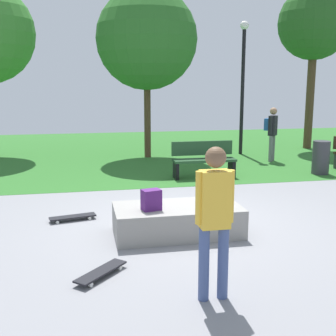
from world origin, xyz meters
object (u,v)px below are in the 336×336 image
at_px(backpack_on_ledge, 151,200).
at_px(park_bench_near_path, 204,159).
at_px(lamp_post, 243,75).
at_px(skateboard_by_ledge, 101,272).
at_px(trash_bin, 321,158).
at_px(pedestrian_with_backpack, 272,129).
at_px(tree_leaning_ash, 315,24).
at_px(concrete_ledge, 177,220).
at_px(skater_performing_trick, 215,212).
at_px(skateboard_spare, 73,217).
at_px(tree_broad_elm, 147,39).

bearing_deg(backpack_on_ledge, park_bench_near_path, 50.58).
relative_size(backpack_on_ledge, lamp_post, 0.07).
bearing_deg(skateboard_by_ledge, park_bench_near_path, 62.16).
height_order(trash_bin, pedestrian_with_backpack, pedestrian_with_backpack).
xyz_separation_m(backpack_on_ledge, lamp_post, (4.26, 7.50, 2.00)).
bearing_deg(tree_leaning_ash, skateboard_by_ledge, -130.07).
distance_m(concrete_ledge, lamp_post, 8.65).
relative_size(park_bench_near_path, tree_leaning_ash, 0.28).
height_order(skater_performing_trick, lamp_post, lamp_post).
distance_m(skater_performing_trick, park_bench_near_path, 6.43).
relative_size(skateboard_spare, tree_broad_elm, 0.16).
bearing_deg(trash_bin, skateboard_spare, -156.34).
relative_size(park_bench_near_path, pedestrian_with_backpack, 0.97).
distance_m(concrete_ledge, skateboard_by_ledge, 1.85).
relative_size(backpack_on_ledge, skateboard_spare, 0.39).
xyz_separation_m(park_bench_near_path, tree_leaning_ash, (5.13, 4.10, 3.91)).
height_order(backpack_on_ledge, trash_bin, trash_bin).
distance_m(skater_performing_trick, lamp_post, 10.41).
distance_m(concrete_ledge, trash_bin, 6.09).
bearing_deg(tree_broad_elm, skater_performing_trick, -94.22).
xyz_separation_m(skater_performing_trick, tree_broad_elm, (0.70, 9.50, 2.69)).
distance_m(tree_broad_elm, trash_bin, 6.30).
relative_size(skater_performing_trick, skateboard_by_ledge, 2.38).
height_order(backpack_on_ledge, skateboard_spare, backpack_on_ledge).
bearing_deg(pedestrian_with_backpack, tree_broad_elm, 157.60).
xyz_separation_m(park_bench_near_path, tree_broad_elm, (-0.94, 3.30, 3.22)).
bearing_deg(backpack_on_ledge, lamp_post, 46.73).
distance_m(tree_leaning_ash, trash_bin, 6.17).
xyz_separation_m(concrete_ledge, skater_performing_trick, (-0.07, -2.15, 0.78)).
relative_size(skateboard_spare, trash_bin, 0.94).
height_order(concrete_ledge, backpack_on_ledge, backpack_on_ledge).
height_order(skateboard_spare, tree_broad_elm, tree_broad_elm).
xyz_separation_m(concrete_ledge, lamp_post, (3.82, 7.38, 2.39)).
height_order(skater_performing_trick, skateboard_spare, skater_performing_trick).
height_order(lamp_post, pedestrian_with_backpack, lamp_post).
xyz_separation_m(concrete_ledge, backpack_on_ledge, (-0.44, -0.13, 0.39)).
height_order(lamp_post, trash_bin, lamp_post).
bearing_deg(tree_leaning_ash, skater_performing_trick, -123.34).
distance_m(backpack_on_ledge, skateboard_spare, 1.78).
relative_size(backpack_on_ledge, skater_performing_trick, 0.19).
distance_m(skater_performing_trick, tree_broad_elm, 9.90).
bearing_deg(skateboard_by_ledge, skateboard_spare, 99.14).
xyz_separation_m(skateboard_spare, lamp_post, (5.48, 6.34, 2.56)).
xyz_separation_m(skateboard_by_ledge, lamp_post, (5.09, 8.71, 2.56)).
bearing_deg(park_bench_near_path, skateboard_by_ledge, -117.84).
height_order(concrete_ledge, skateboard_by_ledge, concrete_ledge).
distance_m(concrete_ledge, backpack_on_ledge, 0.60).
height_order(backpack_on_ledge, park_bench_near_path, park_bench_near_path).
bearing_deg(tree_broad_elm, tree_leaning_ash, 7.42).
xyz_separation_m(backpack_on_ledge, skater_performing_trick, (0.37, -2.02, 0.39)).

